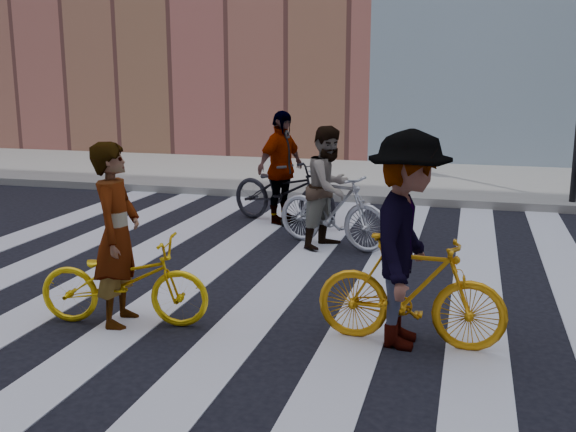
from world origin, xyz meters
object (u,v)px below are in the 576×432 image
at_px(bike_yellow_right, 411,291).
at_px(rider_left, 117,235).
at_px(rider_right, 407,240).
at_px(bike_silver_mid, 332,210).
at_px(bike_dark_rear, 284,191).
at_px(rider_rear, 281,168).
at_px(bike_yellow_left, 124,281).
at_px(rider_mid, 329,187).

xyz_separation_m(bike_yellow_right, rider_left, (-2.79, -0.22, 0.39)).
relative_size(bike_yellow_right, rider_right, 0.87).
relative_size(bike_silver_mid, rider_left, 1.00).
bearing_deg(bike_dark_rear, rider_left, -161.95).
bearing_deg(bike_silver_mid, bike_yellow_right, -134.57).
bearing_deg(bike_yellow_right, rider_rear, 31.69).
distance_m(bike_yellow_left, rider_mid, 3.71).
bearing_deg(bike_silver_mid, rider_right, -135.32).
relative_size(rider_mid, rider_rear, 0.93).
bearing_deg(bike_yellow_right, bike_silver_mid, 25.87).
bearing_deg(rider_right, rider_rear, 31.20).
distance_m(bike_yellow_left, rider_rear, 4.74).
bearing_deg(rider_left, rider_rear, -12.82).
xyz_separation_m(rider_left, rider_right, (2.74, 0.22, 0.08)).
relative_size(bike_yellow_left, bike_silver_mid, 0.93).
bearing_deg(bike_dark_rear, bike_yellow_left, -161.34).
relative_size(bike_dark_rear, rider_right, 1.05).
height_order(bike_yellow_right, rider_right, rider_right).
bearing_deg(rider_mid, rider_right, -134.57).
height_order(rider_mid, rider_rear, rider_rear).
bearing_deg(bike_dark_rear, bike_yellow_right, -129.13).
height_order(bike_yellow_right, rider_left, rider_left).
bearing_deg(rider_left, rider_right, -94.59).
xyz_separation_m(rider_mid, rider_right, (1.38, -3.22, 0.12)).
bearing_deg(bike_dark_rear, rider_right, -129.62).
bearing_deg(bike_yellow_right, rider_left, 97.13).
bearing_deg(rider_rear, bike_yellow_right, -128.64).
xyz_separation_m(bike_yellow_right, rider_right, (-0.05, 0.00, 0.47)).
relative_size(bike_silver_mid, bike_yellow_right, 1.06).
xyz_separation_m(rider_right, rider_rear, (-2.44, 4.49, -0.06)).
distance_m(bike_silver_mid, rider_rear, 1.72).
relative_size(bike_yellow_right, rider_mid, 1.00).
xyz_separation_m(bike_dark_rear, rider_mid, (1.01, -1.27, 0.32)).
relative_size(bike_yellow_left, rider_mid, 0.98).
xyz_separation_m(bike_yellow_left, bike_silver_mid, (1.36, 3.44, 0.10)).
bearing_deg(rider_left, bike_yellow_left, -99.15).
bearing_deg(bike_yellow_right, bike_yellow_left, 97.21).
bearing_deg(bike_yellow_left, bike_dark_rear, -12.82).
relative_size(rider_left, rider_mid, 1.05).
distance_m(bike_silver_mid, rider_mid, 0.32).
relative_size(bike_yellow_left, bike_yellow_right, 0.99).
height_order(bike_yellow_left, rider_left, rider_left).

